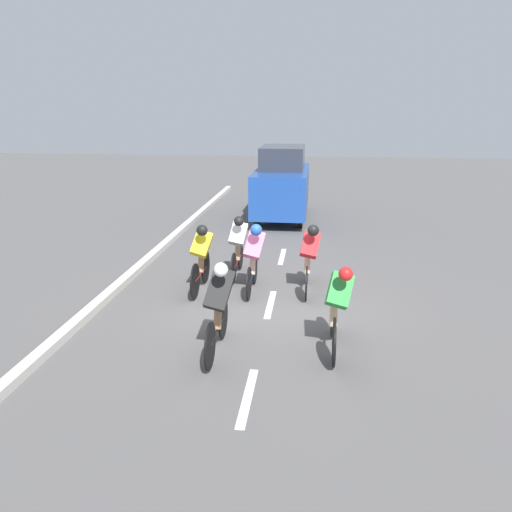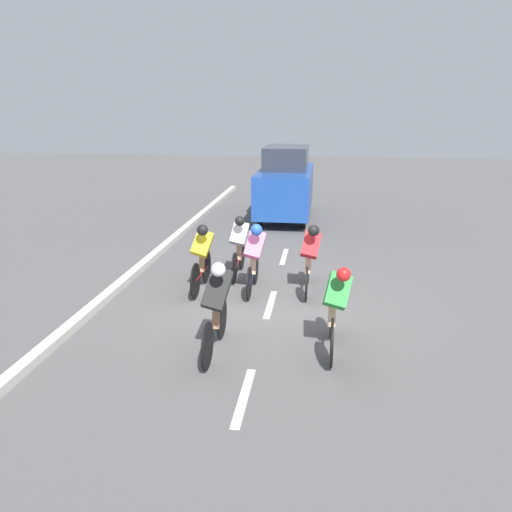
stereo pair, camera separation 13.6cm
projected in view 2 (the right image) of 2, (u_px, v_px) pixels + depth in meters
The scene contains 12 objects.
ground_plane at pixel (270, 304), 9.50m from camera, with size 60.00×60.00×0.00m, color #565454.
lane_stripe_near at pixel (244, 397), 6.46m from camera, with size 0.12×1.40×0.01m, color white.
lane_stripe_mid at pixel (270, 304), 9.50m from camera, with size 0.12×1.40×0.01m, color white.
lane_stripe_far at pixel (284, 256), 12.54m from camera, with size 0.12×1.40×0.01m, color white.
curb at pixel (110, 293), 9.90m from camera, with size 0.20×27.48×0.14m, color beige.
cyclist_red at pixel (310, 256), 9.91m from camera, with size 0.42×1.72×1.46m.
cyclist_black at pixel (216, 305), 7.37m from camera, with size 0.46×1.72×1.54m.
cyclist_pink at pixel (254, 255), 9.90m from camera, with size 0.44×1.61×1.47m.
cyclist_white at pixel (239, 244), 10.85m from camera, with size 0.41×1.65×1.42m.
cyclist_yellow at pixel (202, 255), 9.98m from camera, with size 0.45×1.66×1.45m.
cyclist_green at pixel (335, 307), 7.44m from camera, with size 0.44×1.69×1.45m.
support_car at pixel (286, 183), 16.60m from camera, with size 1.70×4.25×2.38m.
Camera 2 is at (-0.92, 8.80, 3.60)m, focal length 35.00 mm.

